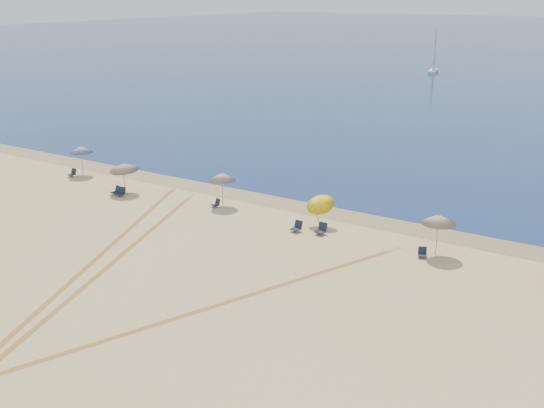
{
  "coord_description": "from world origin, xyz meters",
  "views": [
    {
      "loc": [
        21.27,
        -14.17,
        14.87
      ],
      "look_at": [
        0.0,
        20.0,
        1.3
      ],
      "focal_mm": 41.73,
      "sensor_mm": 36.0,
      "label": 1
    }
  ],
  "objects": [
    {
      "name": "chair_2",
      "position": [
        -12.88,
        18.82,
        0.3
      ],
      "size": [
        0.73,
        0.79,
        0.68
      ],
      "rotation": [
        0.0,
        0.0,
        0.29
      ],
      "color": "black",
      "rests_on": "ground"
    },
    {
      "name": "sailboat_1",
      "position": [
        -17.56,
        107.1,
        2.36
      ],
      "size": [
        2.26,
        5.4,
        7.81
      ],
      "rotation": [
        0.0,
        0.0,
        0.18
      ],
      "color": "white",
      "rests_on": "ocean"
    },
    {
      "name": "umbrella_0",
      "position": [
        -20.03,
        21.5,
        2.19
      ],
      "size": [
        1.98,
        1.98,
        2.53
      ],
      "color": "gray",
      "rests_on": "ground"
    },
    {
      "name": "umbrella_3",
      "position": [
        2.98,
        21.17,
        1.66
      ],
      "size": [
        1.89,
        1.93,
        2.36
      ],
      "color": "gray",
      "rests_on": "ground"
    },
    {
      "name": "chair_3",
      "position": [
        -5.14,
        20.6,
        0.26
      ],
      "size": [
        0.65,
        0.7,
        0.59
      ],
      "rotation": [
        0.0,
        0.0,
        -0.33
      ],
      "color": "black",
      "rests_on": "ground"
    },
    {
      "name": "chair_6",
      "position": [
        10.67,
        19.64,
        0.26
      ],
      "size": [
        0.67,
        0.72,
        0.6
      ],
      "rotation": [
        0.0,
        0.0,
        0.37
      ],
      "color": "black",
      "rests_on": "ground"
    },
    {
      "name": "chair_4",
      "position": [
        2.3,
        19.41,
        0.31
      ],
      "size": [
        0.67,
        0.76,
        0.7
      ],
      "rotation": [
        0.0,
        0.0,
        -0.15
      ],
      "color": "black",
      "rests_on": "ground"
    },
    {
      "name": "umbrella_2",
      "position": [
        -4.98,
        21.18,
        2.18
      ],
      "size": [
        1.94,
        1.94,
        2.52
      ],
      "color": "gray",
      "rests_on": "ground"
    },
    {
      "name": "chair_5",
      "position": [
        3.87,
        19.83,
        0.32
      ],
      "size": [
        0.67,
        0.77,
        0.74
      ],
      "rotation": [
        0.0,
        0.0,
        -0.09
      ],
      "color": "black",
      "rests_on": "ground"
    },
    {
      "name": "chair_0",
      "position": [
        -20.26,
        20.58,
        0.29
      ],
      "size": [
        0.59,
        0.68,
        0.66
      ],
      "rotation": [
        0.0,
        0.0,
        -0.06
      ],
      "color": "black",
      "rests_on": "ground"
    },
    {
      "name": "umbrella_1",
      "position": [
        -13.3,
        19.71,
        2.05
      ],
      "size": [
        2.26,
        2.31,
        2.44
      ],
      "color": "gray",
      "rests_on": "ground"
    },
    {
      "name": "ground",
      "position": [
        0.0,
        0.0,
        0.0
      ],
      "size": [
        160.0,
        160.0,
        0.0
      ],
      "primitive_type": "plane",
      "color": "tan",
      "rests_on": "ground"
    },
    {
      "name": "wet_sand",
      "position": [
        0.0,
        24.0,
        0.0
      ],
      "size": [
        500.0,
        500.0,
        0.0
      ],
      "primitive_type": "plane",
      "color": "olive",
      "rests_on": "ground"
    },
    {
      "name": "umbrella_4",
      "position": [
        11.2,
        20.5,
        2.22
      ],
      "size": [
        2.04,
        2.04,
        2.56
      ],
      "color": "gray",
      "rests_on": "ground"
    },
    {
      "name": "chair_1",
      "position": [
        -13.49,
        18.92,
        0.29
      ],
      "size": [
        0.68,
        0.75,
        0.67
      ],
      "rotation": [
        0.0,
        0.0,
        -0.22
      ],
      "color": "black",
      "rests_on": "ground"
    },
    {
      "name": "tire_tracks",
      "position": [
        -2.03,
        8.32,
        0.0
      ],
      "size": [
        46.01,
        40.29,
        0.0
      ],
      "color": "tan",
      "rests_on": "ground"
    }
  ]
}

